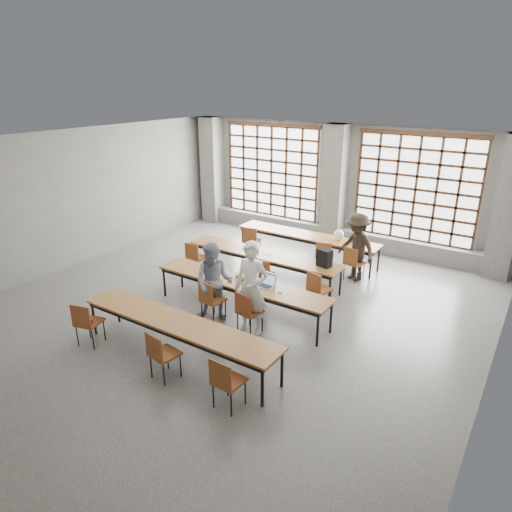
# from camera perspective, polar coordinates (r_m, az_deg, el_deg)

# --- Properties ---
(floor) EXTENTS (11.00, 11.00, 0.00)m
(floor) POSITION_cam_1_polar(r_m,az_deg,el_deg) (9.84, -3.54, -6.89)
(floor) COLOR #474744
(floor) RESTS_ON ground
(ceiling) EXTENTS (11.00, 11.00, 0.00)m
(ceiling) POSITION_cam_1_polar(r_m,az_deg,el_deg) (8.76, -4.07, 13.77)
(ceiling) COLOR silver
(ceiling) RESTS_ON floor
(wall_back) EXTENTS (10.00, 0.00, 10.00)m
(wall_back) POSITION_cam_1_polar(r_m,az_deg,el_deg) (13.78, 10.23, 8.79)
(wall_back) COLOR #5B5B58
(wall_back) RESTS_ON floor
(wall_left) EXTENTS (0.00, 11.00, 11.00)m
(wall_left) POSITION_cam_1_polar(r_m,az_deg,el_deg) (12.70, -22.26, 6.52)
(wall_left) COLOR #5B5B58
(wall_left) RESTS_ON floor
(wall_right) EXTENTS (0.00, 11.00, 11.00)m
(wall_right) POSITION_cam_1_polar(r_m,az_deg,el_deg) (7.48, 28.61, -4.12)
(wall_right) COLOR #5B5B58
(wall_right) RESTS_ON floor
(column_left) EXTENTS (0.60, 0.55, 3.50)m
(column_left) POSITION_cam_1_polar(r_m,az_deg,el_deg) (15.83, -5.51, 10.60)
(column_left) COLOR #595956
(column_left) RESTS_ON floor
(column_mid) EXTENTS (0.60, 0.55, 3.50)m
(column_mid) POSITION_cam_1_polar(r_m,az_deg,el_deg) (13.53, 9.75, 8.59)
(column_mid) COLOR #595956
(column_mid) RESTS_ON floor
(column_right) EXTENTS (0.60, 0.55, 3.50)m
(column_right) POSITION_cam_1_polar(r_m,az_deg,el_deg) (12.49, 28.98, 5.20)
(column_right) COLOR #595956
(column_right) RESTS_ON floor
(window_left) EXTENTS (3.32, 0.12, 3.00)m
(window_left) POSITION_cam_1_polar(r_m,az_deg,el_deg) (14.69, 1.97, 10.46)
(window_left) COLOR white
(window_left) RESTS_ON wall_back
(window_right) EXTENTS (3.32, 0.12, 3.00)m
(window_right) POSITION_cam_1_polar(r_m,az_deg,el_deg) (12.98, 19.33, 7.87)
(window_right) COLOR white
(window_right) RESTS_ON wall_back
(sill_ledge) EXTENTS (9.80, 0.35, 0.50)m
(sill_ledge) POSITION_cam_1_polar(r_m,az_deg,el_deg) (13.99, 9.51, 2.65)
(sill_ledge) COLOR #595956
(sill_ledge) RESTS_ON floor
(desk_row_a) EXTENTS (4.00, 0.70, 0.73)m
(desk_row_a) POSITION_cam_1_polar(r_m,az_deg,el_deg) (12.38, 6.37, 2.39)
(desk_row_a) COLOR brown
(desk_row_a) RESTS_ON floor
(desk_row_b) EXTENTS (4.00, 0.70, 0.73)m
(desk_row_b) POSITION_cam_1_polar(r_m,az_deg,el_deg) (10.99, 0.81, 0.05)
(desk_row_b) COLOR brown
(desk_row_b) RESTS_ON floor
(desk_row_c) EXTENTS (4.00, 0.70, 0.73)m
(desk_row_c) POSITION_cam_1_polar(r_m,az_deg,el_deg) (9.46, -1.91, -3.55)
(desk_row_c) COLOR brown
(desk_row_c) RESTS_ON floor
(desk_row_d) EXTENTS (4.00, 0.70, 0.73)m
(desk_row_d) POSITION_cam_1_polar(r_m,az_deg,el_deg) (8.08, -9.74, -8.48)
(desk_row_d) COLOR brown
(desk_row_d) RESTS_ON floor
(chair_back_left) EXTENTS (0.50, 0.50, 0.88)m
(chair_back_left) POSITION_cam_1_polar(r_m,az_deg,el_deg) (12.57, -0.58, 2.19)
(chair_back_left) COLOR maroon
(chair_back_left) RESTS_ON floor
(chair_back_mid) EXTENTS (0.51, 0.51, 0.88)m
(chair_back_mid) POSITION_cam_1_polar(r_m,az_deg,el_deg) (11.56, 8.52, 0.23)
(chair_back_mid) COLOR brown
(chair_back_mid) RESTS_ON floor
(chair_back_right) EXTENTS (0.51, 0.51, 0.88)m
(chair_back_right) POSITION_cam_1_polar(r_m,az_deg,el_deg) (11.29, 12.01, -0.53)
(chair_back_right) COLOR brown
(chair_back_right) RESTS_ON floor
(chair_mid_left) EXTENTS (0.44, 0.45, 0.88)m
(chair_mid_left) POSITION_cam_1_polar(r_m,az_deg,el_deg) (11.46, -7.64, 0.09)
(chair_mid_left) COLOR brown
(chair_mid_left) RESTS_ON floor
(chair_mid_centre) EXTENTS (0.51, 0.51, 0.88)m
(chair_mid_centre) POSITION_cam_1_polar(r_m,az_deg,el_deg) (10.34, 0.89, -2.11)
(chair_mid_centre) COLOR brown
(chair_mid_centre) RESTS_ON floor
(chair_mid_right) EXTENTS (0.52, 0.52, 0.88)m
(chair_mid_right) POSITION_cam_1_polar(r_m,az_deg,el_deg) (9.74, 7.67, -3.82)
(chair_mid_right) COLOR brown
(chair_mid_right) RESTS_ON floor
(chair_front_left) EXTENTS (0.47, 0.48, 0.88)m
(chair_front_left) POSITION_cam_1_polar(r_m,az_deg,el_deg) (9.24, -5.74, -5.17)
(chair_front_left) COLOR brown
(chair_front_left) RESTS_ON floor
(chair_front_right) EXTENTS (0.48, 0.48, 0.88)m
(chair_front_right) POSITION_cam_1_polar(r_m,az_deg,el_deg) (8.76, -1.11, -6.63)
(chair_front_right) COLOR brown
(chair_front_right) RESTS_ON floor
(chair_near_left) EXTENTS (0.51, 0.52, 0.88)m
(chair_near_left) POSITION_cam_1_polar(r_m,az_deg,el_deg) (8.93, -20.49, -7.51)
(chair_near_left) COLOR brown
(chair_near_left) RESTS_ON floor
(chair_near_mid) EXTENTS (0.48, 0.48, 0.88)m
(chair_near_mid) POSITION_cam_1_polar(r_m,az_deg,el_deg) (7.65, -11.85, -11.59)
(chair_near_mid) COLOR brown
(chair_near_mid) RESTS_ON floor
(chair_near_right) EXTENTS (0.44, 0.44, 0.88)m
(chair_near_right) POSITION_cam_1_polar(r_m,az_deg,el_deg) (6.91, -3.83, -15.06)
(chair_near_right) COLOR brown
(chair_near_right) RESTS_ON floor
(student_male) EXTENTS (0.73, 0.53, 1.85)m
(student_male) POSITION_cam_1_polar(r_m,az_deg,el_deg) (8.67, -0.58, -4.05)
(student_male) COLOR silver
(student_male) RESTS_ON floor
(student_female) EXTENTS (0.98, 0.88, 1.66)m
(student_female) POSITION_cam_1_polar(r_m,az_deg,el_deg) (9.20, -5.25, -3.27)
(student_female) COLOR #19214B
(student_female) RESTS_ON floor
(student_back) EXTENTS (1.25, 1.00, 1.69)m
(student_back) POSITION_cam_1_polar(r_m,az_deg,el_deg) (11.29, 12.46, 1.10)
(student_back) COLOR black
(student_back) RESTS_ON floor
(laptop_front) EXTENTS (0.38, 0.32, 0.26)m
(laptop_front) POSITION_cam_1_polar(r_m,az_deg,el_deg) (9.22, 1.30, -3.39)
(laptop_front) COLOR #ADADB1
(laptop_front) RESTS_ON desk_row_c
(laptop_back) EXTENTS (0.41, 0.36, 0.26)m
(laptop_back) POSITION_cam_1_polar(r_m,az_deg,el_deg) (11.93, 12.45, 1.91)
(laptop_back) COLOR #BDBDC2
(laptop_back) RESTS_ON desk_row_a
(mouse) EXTENTS (0.11, 0.09, 0.04)m
(mouse) POSITION_cam_1_polar(r_m,az_deg,el_deg) (8.95, 3.01, -4.49)
(mouse) COLOR white
(mouse) RESTS_ON desk_row_c
(green_box) EXTENTS (0.26, 0.15, 0.09)m
(green_box) POSITION_cam_1_polar(r_m,az_deg,el_deg) (9.51, -1.88, -2.71)
(green_box) COLOR green
(green_box) RESTS_ON desk_row_c
(phone) EXTENTS (0.13, 0.06, 0.01)m
(phone) POSITION_cam_1_polar(r_m,az_deg,el_deg) (9.27, -1.36, -3.61)
(phone) COLOR black
(phone) RESTS_ON desk_row_c
(paper_sheet_a) EXTENTS (0.30, 0.21, 0.00)m
(paper_sheet_a) POSITION_cam_1_polar(r_m,az_deg,el_deg) (11.32, -1.61, 1.04)
(paper_sheet_a) COLOR white
(paper_sheet_a) RESTS_ON desk_row_b
(paper_sheet_b) EXTENTS (0.36, 0.34, 0.00)m
(paper_sheet_b) POSITION_cam_1_polar(r_m,az_deg,el_deg) (11.08, -0.64, 0.60)
(paper_sheet_b) COLOR white
(paper_sheet_b) RESTS_ON desk_row_b
(paper_sheet_c) EXTENTS (0.35, 0.29, 0.00)m
(paper_sheet_c) POSITION_cam_1_polar(r_m,az_deg,el_deg) (10.91, 1.25, 0.28)
(paper_sheet_c) COLOR silver
(paper_sheet_c) RESTS_ON desk_row_b
(backpack) EXTENTS (0.36, 0.27, 0.40)m
(backpack) POSITION_cam_1_polar(r_m,az_deg,el_deg) (10.22, 8.55, -0.24)
(backpack) COLOR black
(backpack) RESTS_ON desk_row_b
(plastic_bag) EXTENTS (0.31, 0.28, 0.29)m
(plastic_bag) POSITION_cam_1_polar(r_m,az_deg,el_deg) (12.01, 10.34, 2.61)
(plastic_bag) COLOR white
(plastic_bag) RESTS_ON desk_row_a
(red_pouch) EXTENTS (0.21, 0.13, 0.06)m
(red_pouch) POSITION_cam_1_polar(r_m,az_deg,el_deg) (9.00, -20.15, -7.49)
(red_pouch) COLOR #AC2A15
(red_pouch) RESTS_ON chair_near_left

